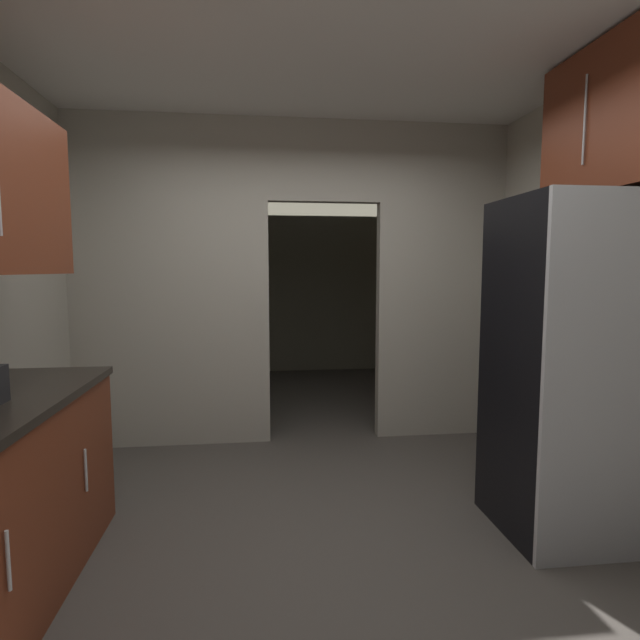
{
  "coord_description": "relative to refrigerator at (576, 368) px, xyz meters",
  "views": [
    {
      "loc": [
        -0.32,
        -2.55,
        1.49
      ],
      "look_at": [
        0.1,
        0.82,
        1.15
      ],
      "focal_mm": 28.13,
      "sensor_mm": 36.0,
      "label": 1
    }
  ],
  "objects": [
    {
      "name": "kitchen_partition",
      "position": [
        -1.51,
        1.75,
        0.51
      ],
      "size": [
        3.71,
        0.12,
        2.75
      ],
      "color": "#ADA899",
      "rests_on": "ground"
    },
    {
      "name": "ground",
      "position": [
        -1.45,
        -0.03,
        -0.94
      ],
      "size": [
        20.0,
        20.0,
        0.0
      ],
      "primitive_type": "plane",
      "color": "#47423D"
    },
    {
      "name": "adjoining_room_shell",
      "position": [
        -1.45,
        3.86,
        0.43
      ],
      "size": [
        3.71,
        3.11,
        2.75
      ],
      "color": "gray",
      "rests_on": "ground"
    },
    {
      "name": "refrigerator",
      "position": [
        0.0,
        0.0,
        0.0
      ],
      "size": [
        0.81,
        0.74,
        1.89
      ],
      "color": "black",
      "rests_on": "ground"
    },
    {
      "name": "upper_cabinet_fridgeside",
      "position": [
        0.23,
        0.1,
        1.38
      ],
      "size": [
        0.36,
        0.89,
        0.81
      ],
      "color": "maroon"
    },
    {
      "name": "kitchen_overhead_slab",
      "position": [
        -1.45,
        0.51,
        1.84
      ],
      "size": [
        4.11,
        7.56,
        0.06
      ],
      "primitive_type": "cube",
      "color": "silver"
    }
  ]
}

